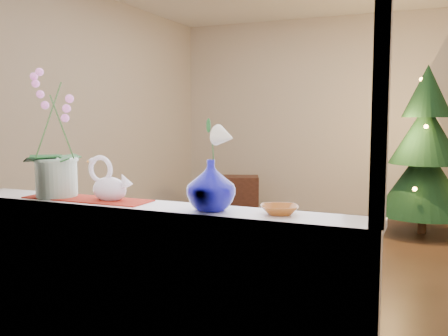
# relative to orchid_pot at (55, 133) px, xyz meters

# --- Properties ---
(ground) EXTENTS (5.00, 5.00, 0.00)m
(ground) POSITION_rel_orchid_pot_xyz_m (0.58, 2.37, -1.26)
(ground) COLOR #3A2617
(ground) RESTS_ON ground
(wall_back) EXTENTS (4.50, 0.10, 2.70)m
(wall_back) POSITION_rel_orchid_pot_xyz_m (0.58, 4.87, 0.09)
(wall_back) COLOR beige
(wall_back) RESTS_ON ground
(wall_front) EXTENTS (4.50, 0.10, 2.70)m
(wall_front) POSITION_rel_orchid_pot_xyz_m (0.58, -0.13, 0.09)
(wall_front) COLOR beige
(wall_front) RESTS_ON ground
(wall_left) EXTENTS (0.10, 5.00, 2.70)m
(wall_left) POSITION_rel_orchid_pot_xyz_m (-1.67, 2.37, 0.09)
(wall_left) COLOR beige
(wall_left) RESTS_ON ground
(window_apron) EXTENTS (2.20, 0.08, 0.88)m
(window_apron) POSITION_rel_orchid_pot_xyz_m (0.58, -0.09, -0.82)
(window_apron) COLOR white
(window_apron) RESTS_ON ground
(windowsill) EXTENTS (2.20, 0.26, 0.04)m
(windowsill) POSITION_rel_orchid_pot_xyz_m (0.58, 0.00, -0.36)
(windowsill) COLOR white
(windowsill) RESTS_ON window_apron
(window_frame) EXTENTS (2.22, 0.06, 1.60)m
(window_frame) POSITION_rel_orchid_pot_xyz_m (0.58, -0.10, 0.44)
(window_frame) COLOR white
(window_frame) RESTS_ON windowsill
(runner) EXTENTS (0.70, 0.20, 0.01)m
(runner) POSITION_rel_orchid_pot_xyz_m (0.20, 0.00, -0.34)
(runner) COLOR maroon
(runner) RESTS_ON windowsill
(orchid_pot) EXTENTS (0.26, 0.26, 0.69)m
(orchid_pot) POSITION_rel_orchid_pot_xyz_m (0.00, 0.00, 0.00)
(orchid_pot) COLOR beige
(orchid_pot) RESTS_ON windowsill
(swan) EXTENTS (0.28, 0.19, 0.22)m
(swan) POSITION_rel_orchid_pot_xyz_m (0.33, 0.01, -0.23)
(swan) COLOR silver
(swan) RESTS_ON windowsill
(blue_vase) EXTENTS (0.33, 0.33, 0.27)m
(blue_vase) POSITION_rel_orchid_pot_xyz_m (0.91, -0.02, -0.21)
(blue_vase) COLOR #070774
(blue_vase) RESTS_ON windowsill
(lily) EXTENTS (0.15, 0.09, 0.20)m
(lily) POSITION_rel_orchid_pot_xyz_m (0.91, -0.02, 0.03)
(lily) COLOR beige
(lily) RESTS_ON blue_vase
(paperweight) EXTENTS (0.08, 0.08, 0.06)m
(paperweight) POSITION_rel_orchid_pot_xyz_m (0.85, -0.02, -0.31)
(paperweight) COLOR white
(paperweight) RESTS_ON windowsill
(amber_dish) EXTENTS (0.19, 0.19, 0.04)m
(amber_dish) POSITION_rel_orchid_pot_xyz_m (1.23, 0.02, -0.33)
(amber_dish) COLOR #9E541E
(amber_dish) RESTS_ON windowsill
(xmas_tree) EXTENTS (1.35, 1.35, 1.93)m
(xmas_tree) POSITION_rel_orchid_pot_xyz_m (1.73, 4.04, -0.30)
(xmas_tree) COLOR black
(xmas_tree) RESTS_ON ground
(side_table) EXTENTS (0.84, 0.63, 0.56)m
(side_table) POSITION_rel_orchid_pot_xyz_m (-0.64, 3.95, -0.98)
(side_table) COLOR black
(side_table) RESTS_ON ground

